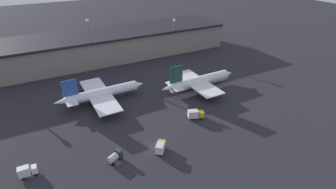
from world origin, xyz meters
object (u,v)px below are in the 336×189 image
(airplane_0, at_px, (102,94))
(service_vehicle_1, at_px, (27,171))
(service_vehicle_3, at_px, (195,114))
(airplane_1, at_px, (199,82))
(service_vehicle_4, at_px, (115,157))
(service_vehicle_2, at_px, (161,147))

(airplane_0, xyz_separation_m, service_vehicle_1, (-29.82, -31.51, -1.79))
(service_vehicle_3, bearing_deg, airplane_0, 154.13)
(airplane_1, height_order, service_vehicle_1, airplane_1)
(airplane_0, bearing_deg, service_vehicle_1, -134.71)
(service_vehicle_1, xyz_separation_m, service_vehicle_4, (23.67, -5.49, -0.17))
(airplane_0, height_order, service_vehicle_2, airplane_0)
(airplane_1, bearing_deg, service_vehicle_4, -151.48)
(service_vehicle_4, bearing_deg, airplane_1, 2.81)
(service_vehicle_1, bearing_deg, service_vehicle_4, -13.61)
(airplane_1, xyz_separation_m, service_vehicle_1, (-71.73, -22.05, -2.00))
(service_vehicle_3, distance_m, service_vehicle_4, 34.74)
(service_vehicle_2, relative_size, service_vehicle_3, 0.85)
(airplane_1, distance_m, service_vehicle_2, 45.51)
(airplane_0, relative_size, service_vehicle_2, 6.96)
(service_vehicle_3, bearing_deg, airplane_1, 73.89)
(service_vehicle_2, bearing_deg, service_vehicle_4, 117.87)
(airplane_0, height_order, service_vehicle_1, airplane_0)
(airplane_1, bearing_deg, service_vehicle_1, -164.20)
(service_vehicle_1, relative_size, service_vehicle_3, 0.75)
(service_vehicle_2, bearing_deg, airplane_0, 49.45)
(airplane_0, relative_size, airplane_1, 0.99)
(airplane_1, height_order, service_vehicle_3, airplane_1)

